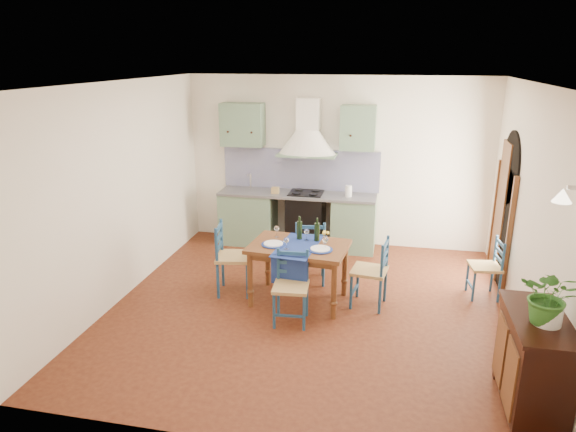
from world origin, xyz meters
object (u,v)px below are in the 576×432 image
object	(u,v)px
dining_table	(299,252)
sideboard	(533,360)
chair_near	(291,286)
potted_plant	(550,296)

from	to	relation	value
dining_table	sideboard	xyz separation A→B (m)	(2.44, -1.69, -0.18)
dining_table	chair_near	bearing A→B (deg)	-88.88
chair_near	sideboard	xyz separation A→B (m)	(2.43, -1.15, 0.05)
dining_table	sideboard	world-z (taller)	dining_table
dining_table	potted_plant	world-z (taller)	potted_plant
chair_near	sideboard	bearing A→B (deg)	-25.25
dining_table	sideboard	bearing A→B (deg)	-34.72
chair_near	sideboard	size ratio (longest dim) A/B	0.84
potted_plant	sideboard	bearing A→B (deg)	102.66
chair_near	dining_table	bearing A→B (deg)	91.12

